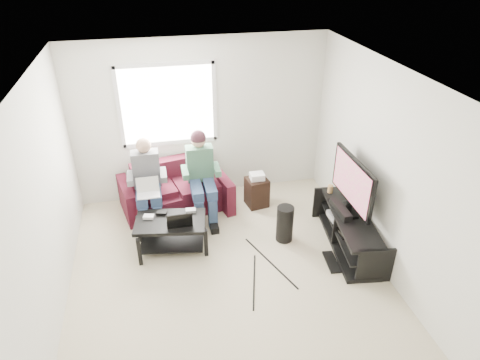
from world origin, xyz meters
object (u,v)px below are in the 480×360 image
(coffee_table, at_px, (171,228))
(sofa, at_px, (175,192))
(tv, at_px, (352,183))
(subwoofer, at_px, (285,224))
(tv_stand, at_px, (349,232))
(end_table, at_px, (257,191))

(coffee_table, bearing_deg, sofa, 81.92)
(tv, bearing_deg, subwoofer, 164.57)
(tv_stand, xyz_separation_m, tv, (-0.00, 0.10, 0.74))
(end_table, bearing_deg, coffee_table, -149.92)
(coffee_table, bearing_deg, tv_stand, -11.08)
(tv, xyz_separation_m, end_table, (-0.99, 1.21, -0.71))
(tv, relative_size, subwoofer, 2.01)
(subwoofer, bearing_deg, end_table, 99.36)
(coffee_table, distance_m, tv, 2.54)
(sofa, bearing_deg, tv, -31.33)
(tv, height_order, end_table, tv)
(tv_stand, height_order, subwoofer, subwoofer)
(sofa, relative_size, tv, 1.64)
(tv, bearing_deg, coffee_table, 171.20)
(coffee_table, xyz_separation_m, end_table, (1.44, 0.83, -0.09))
(tv, bearing_deg, sofa, 148.67)
(tv, height_order, subwoofer, tv)
(tv_stand, xyz_separation_m, end_table, (-1.00, 1.31, 0.03))
(tv_stand, relative_size, end_table, 2.77)
(subwoofer, bearing_deg, sofa, 141.36)
(coffee_table, relative_size, tv, 0.93)
(sofa, distance_m, tv, 2.76)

